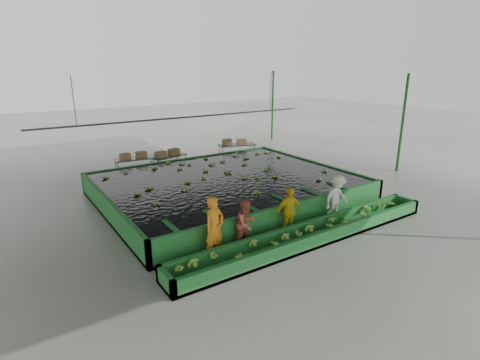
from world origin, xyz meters
TOP-DOWN VIEW (x-y plane):
  - ground at (0.00, 0.00)m, footprint 80.00×80.00m
  - shed_roof at (0.00, 0.00)m, footprint 20.00×22.00m
  - shed_posts at (0.00, 0.00)m, footprint 20.00×22.00m
  - flotation_tank at (0.00, 1.50)m, footprint 10.00×8.00m
  - tank_water at (0.00, 1.50)m, footprint 9.70×7.70m
  - sorting_trough at (0.00, -3.60)m, footprint 10.00×1.00m
  - cableway_rail at (0.00, 5.00)m, footprint 0.08×0.08m
  - rail_hanger_left at (-5.00, 5.00)m, footprint 0.04×0.04m
  - rail_hanger_right at (5.00, 5.00)m, footprint 0.04×0.04m
  - worker_a at (-3.07, -2.80)m, footprint 0.78×0.62m
  - worker_b at (-1.97, -2.80)m, footprint 0.88×0.76m
  - worker_c at (-0.28, -2.80)m, footprint 0.98×0.47m
  - worker_d at (1.95, -2.80)m, footprint 1.13×0.70m
  - packing_table_left at (-2.15, 6.65)m, footprint 2.20×1.08m
  - packing_table_mid at (-0.46, 6.53)m, footprint 2.06×1.25m
  - packing_table_right at (3.84, 6.58)m, footprint 2.31×1.40m
  - box_stack_left at (-2.29, 6.60)m, footprint 1.33×0.39m
  - box_stack_mid at (-0.54, 6.48)m, footprint 1.46×0.77m
  - box_stack_right at (3.70, 6.66)m, footprint 1.43×0.94m
  - floating_bananas at (0.00, 2.30)m, footprint 9.20×6.27m
  - trough_bananas at (0.00, -3.60)m, footprint 9.18×0.61m

SIDE VIEW (x-z plane):
  - ground at x=0.00m, z-range 0.00..0.00m
  - sorting_trough at x=0.00m, z-range 0.00..0.50m
  - trough_bananas at x=0.00m, z-range 0.34..0.46m
  - packing_table_mid at x=-0.46m, z-range 0.00..0.88m
  - flotation_tank at x=0.00m, z-range 0.00..0.90m
  - packing_table_left at x=-2.15m, z-range 0.00..0.96m
  - packing_table_right at x=3.84m, z-range 0.00..0.98m
  - worker_b at x=-1.97m, z-range 0.00..1.58m
  - worker_c at x=-0.28m, z-range 0.00..1.63m
  - worker_d at x=1.95m, z-range 0.00..1.70m
  - tank_water at x=0.00m, z-range 0.85..0.85m
  - floating_bananas at x=0.00m, z-range 0.79..0.91m
  - box_stack_mid at x=-0.54m, z-range 0.73..1.03m
  - worker_a at x=-3.07m, z-range 0.00..1.87m
  - box_stack_left at x=-2.29m, z-range 0.82..1.11m
  - box_stack_right at x=3.70m, z-range 0.83..1.13m
  - shed_posts at x=0.00m, z-range 0.00..5.00m
  - cableway_rail at x=0.00m, z-range -4.00..10.00m
  - rail_hanger_left at x=-5.00m, z-range 3.00..5.00m
  - rail_hanger_right at x=5.00m, z-range 3.00..5.00m
  - shed_roof at x=0.00m, z-range 4.98..5.02m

